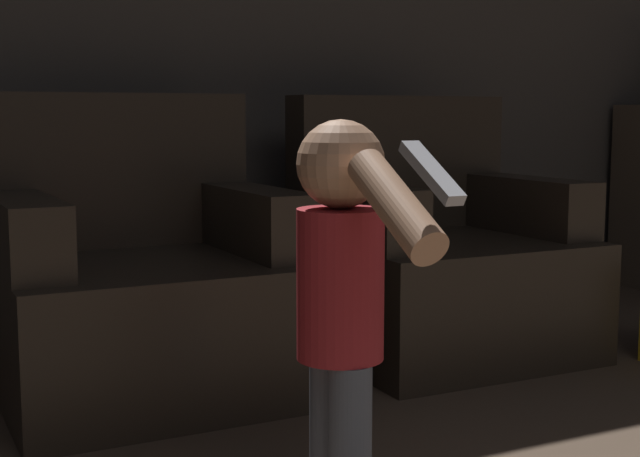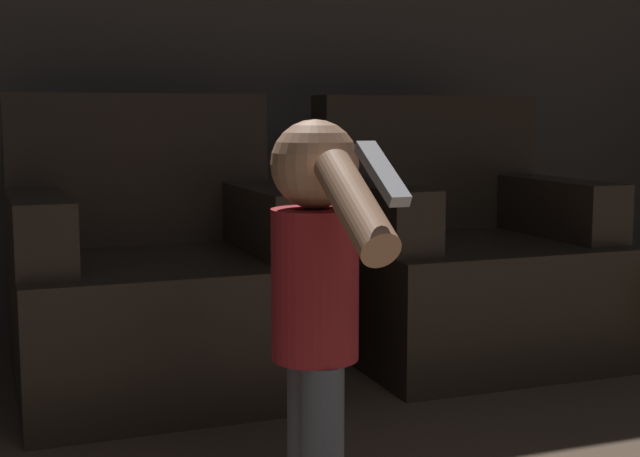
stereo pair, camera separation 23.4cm
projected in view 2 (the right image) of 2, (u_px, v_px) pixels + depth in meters
armchair_left at (156, 284)px, 2.76m from camera, size 0.86×0.82×0.90m
armchair_right at (459, 264)px, 3.12m from camera, size 0.85×0.81×0.90m
person_toddler at (316, 285)px, 1.82m from camera, size 0.18×0.57×0.82m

